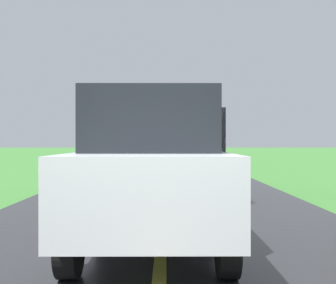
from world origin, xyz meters
The scene contains 3 objects.
banana_truck_near centered at (0.05, 9.54, 1.46)m, with size 2.38×5.82×2.80m.
banana_truck_far centered at (0.09, 22.26, 1.47)m, with size 2.38×5.81×2.80m.
following_car centered at (-0.11, 2.90, 1.07)m, with size 1.74×4.10×1.92m.
Camera 1 is at (0.06, -2.63, 1.42)m, focal length 47.16 mm.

